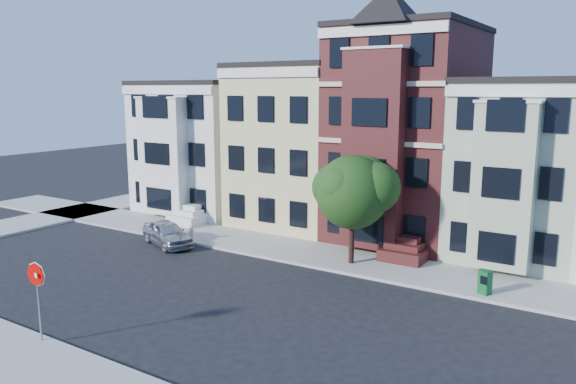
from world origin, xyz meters
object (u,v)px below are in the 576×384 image
Objects in this scene: street_tree at (352,197)px; fire_hydrant at (192,234)px; parked_car at (167,233)px; newspaper_box at (485,282)px; stop_sign at (38,297)px.

street_tree is 10.16m from fire_hydrant.
newspaper_box is (17.17, 1.42, -0.03)m from parked_car.
stop_sign is (4.55, -12.65, 1.21)m from fire_hydrant.
fire_hydrant is 13.49m from stop_sign.
street_tree reaches higher than stop_sign.
newspaper_box reaches higher than fire_hydrant.
newspaper_box is (6.72, -0.84, -2.85)m from street_tree.
street_tree reaches higher than newspaper_box.
newspaper_box is at bearing 0.96° from fire_hydrant.
street_tree is 2.10× the size of stop_sign.
street_tree reaches higher than parked_car.
stop_sign is at bearing -111.80° from newspaper_box.
stop_sign is (5.35, -11.50, 1.05)m from parked_car.
stop_sign is (-11.82, -12.92, 1.08)m from newspaper_box.
fire_hydrant is at bearing -13.29° from parked_car.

